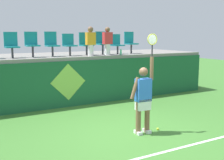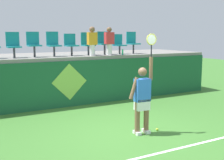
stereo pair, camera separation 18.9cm
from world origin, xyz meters
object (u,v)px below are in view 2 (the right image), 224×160
Objects in this scene: spectator_1 at (109,41)px; spectator_0 at (92,41)px; water_bottle at (123,52)px; stadium_chair_7 at (119,43)px; stadium_chair_8 at (132,42)px; stadium_chair_5 at (87,43)px; tennis_ball at (157,129)px; stadium_chair_4 at (71,44)px; tennis_player at (142,97)px; stadium_chair_1 at (13,44)px; stadium_chair_6 at (104,42)px; stadium_chair_2 at (34,43)px; stadium_chair_3 at (53,43)px.

spectator_0 is at bearing 177.09° from spectator_1.
spectator_0 reaches higher than water_bottle.
stadium_chair_7 is 0.89× the size of stadium_chair_8.
tennis_ball is at bearing -89.15° from stadium_chair_5.
stadium_chair_4 reaches higher than tennis_ball.
stadium_chair_8 is (0.65, 0.00, 0.06)m from stadium_chair_7.
tennis_player is 5.02m from stadium_chair_1.
stadium_chair_8 reaches higher than tennis_player.
stadium_chair_5 is 0.69m from stadium_chair_6.
stadium_chair_6 is at bearing 0.02° from stadium_chair_2.
tennis_ball is 4.86m from stadium_chair_6.
stadium_chair_6 reaches higher than tennis_player.
stadium_chair_2 is 4.04m from stadium_chair_8.
tennis_player is 3.17× the size of stadium_chair_7.
stadium_chair_4 is at bearing -0.19° from stadium_chair_1.
stadium_chair_8 is 2.06m from spectator_0.
stadium_chair_4 is (0.66, -0.01, -0.03)m from stadium_chair_3.
stadium_chair_2 is (-2.09, 4.30, 2.16)m from tennis_ball.
stadium_chair_8 reaches higher than stadium_chair_4.
stadium_chair_6 is 0.81m from spectator_0.
spectator_1 is at bearing -33.99° from stadium_chair_5.
spectator_1 reaches higher than stadium_chair_6.
stadium_chair_5 is at bearing 179.83° from stadium_chair_7.
stadium_chair_2 is at bearing 168.82° from water_bottle.
water_bottle is 0.25× the size of stadium_chair_2.
stadium_chair_3 is at bearing -0.02° from stadium_chair_1.
stadium_chair_6 is 0.68m from stadium_chair_7.
tennis_player is 2.38× the size of spectator_1.
stadium_chair_6 reaches higher than stadium_chair_1.
tennis_player is 4.11m from spectator_0.
stadium_chair_5 is (2.03, 0.00, -0.02)m from stadium_chair_2.
stadium_chair_8 is at bearing 0.11° from stadium_chair_4.
tennis_ball is 0.06× the size of spectator_0.
spectator_1 is (2.71, -0.46, 0.07)m from stadium_chair_2.
stadium_chair_4 is (-1.84, 0.63, 0.33)m from water_bottle.
stadium_chair_6 is (0.62, 4.30, 2.17)m from tennis_ball.
stadium_chair_3 reaches higher than tennis_player.
stadium_chair_4 is (1.36, -0.00, -0.04)m from stadium_chair_2.
stadium_chair_6 is (-0.48, 0.63, 0.38)m from water_bottle.
spectator_1 is (-1.33, -0.46, 0.06)m from stadium_chair_8.
stadium_chair_4 is 0.91× the size of stadium_chair_8.
stadium_chair_5 is at bearing 90.00° from spectator_0.
stadium_chair_7 is (1.77, 4.29, 1.20)m from tennis_player.
stadium_chair_8 is at bearing 19.25° from spectator_1.
stadium_chair_1 is at bearing 179.98° from stadium_chair_8.
stadium_chair_6 is at bearing -179.96° from stadium_chair_8.
stadium_chair_2 is 1.36m from stadium_chair_4.
stadium_chair_2 is (-1.61, 4.29, 1.25)m from tennis_player.
stadium_chair_8 reaches higher than stadium_chair_1.
tennis_player reaches higher than water_bottle.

